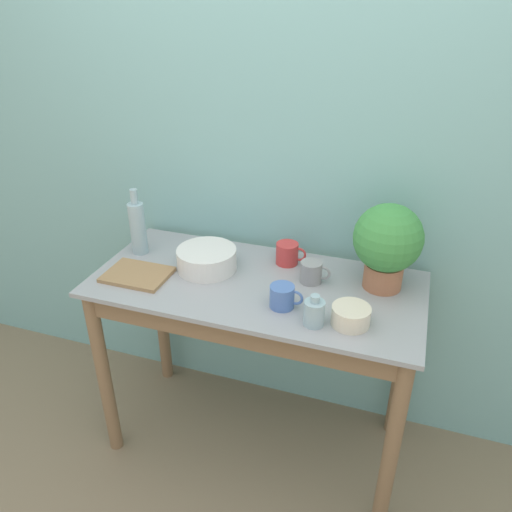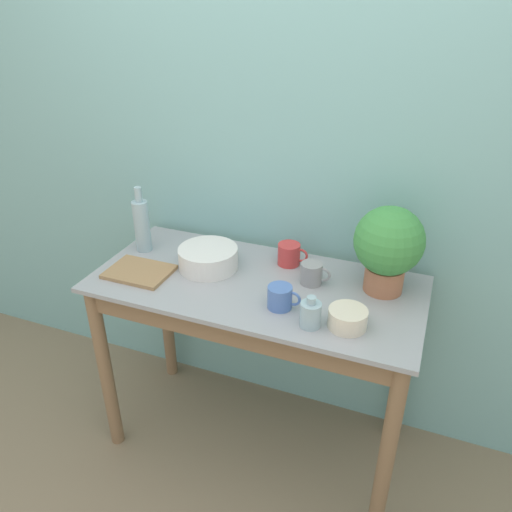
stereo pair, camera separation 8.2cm
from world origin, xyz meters
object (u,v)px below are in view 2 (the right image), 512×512
Objects in this scene: bottle_tall at (142,225)px; mug_blue at (280,297)px; bowl_wash_large at (208,258)px; mug_grey at (312,273)px; tray_board at (139,272)px; bottle_short at (311,314)px; mug_red at (289,254)px; potted_plant at (388,245)px; bowl_small_cream at (348,318)px.

bottle_tall is 2.36× the size of mug_blue.
mug_blue is (0.38, -0.17, -0.00)m from bowl_wash_large.
bowl_wash_large is at bearing 155.89° from mug_blue.
tray_board is (-0.68, -0.19, -0.04)m from mug_grey.
bottle_short is at bearing -25.00° from bowl_wash_large.
tray_board is at bearing -151.15° from mug_red.
bottle_tall is at bearing 163.77° from mug_blue.
mug_red is at bearing 171.22° from potted_plant.
bowl_small_cream is at bearing 19.37° from bottle_short.
mug_blue is 0.49× the size of tray_board.
bottle_short is 0.76m from tray_board.
potted_plant is 0.41m from bottle_short.
bowl_wash_large is 0.29m from tray_board.
potted_plant is 1.16× the size of bottle_tall.
potted_plant is at bearing 38.06° from mug_blue.
mug_grey is 0.22m from mug_blue.
mug_red is (-0.40, 0.06, -0.15)m from potted_plant.
tray_board is at bearing -165.81° from potted_plant.
bowl_wash_large is at bearing 162.82° from bowl_small_cream.
potted_plant is at bearing 58.95° from bottle_short.
mug_red is 0.33m from mug_blue.
mug_grey is at bearing 104.77° from bottle_short.
tray_board is (-0.76, 0.09, -0.04)m from bottle_short.
mug_red reaches higher than tray_board.
mug_blue reaches higher than tray_board.
bottle_short is at bearing -75.23° from mug_grey.
mug_blue is at bearing -16.23° from bottle_tall.
bottle_tall is 1.16× the size of tray_board.
mug_red is 0.63m from tray_board.
mug_blue is 0.92× the size of bowl_small_cream.
potted_plant is 2.52× the size of bowl_small_cream.
potted_plant is 2.90× the size of bottle_short.
mug_red is at bearing 102.36° from mug_blue.
bowl_small_cream is (0.63, -0.20, -0.01)m from bowl_wash_large.
mug_blue is 0.62m from tray_board.
potted_plant is 0.32m from mug_grey.
tray_board is at bearing 178.23° from mug_blue.
potted_plant is 2.64× the size of mug_red.
bottle_short is at bearing -121.05° from potted_plant.
bottle_short is 0.13m from bowl_small_cream.
mug_red is 1.08× the size of mug_grey.
bottle_short is at bearing -27.43° from mug_blue.
bottle_tall is 0.75m from mug_blue.
mug_blue is (-0.06, -0.21, -0.00)m from mug_grey.
bowl_wash_large is 0.56m from bottle_short.
bowl_small_cream is (-0.08, -0.29, -0.16)m from potted_plant.
mug_grey is 0.47× the size of tray_board.
bottle_tall is 2.45× the size of mug_grey.
mug_grey is at bearing -168.90° from potted_plant.
mug_red is 1.04× the size of mug_blue.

